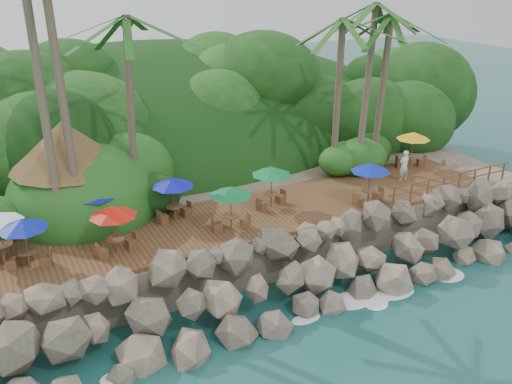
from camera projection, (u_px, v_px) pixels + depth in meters
ground at (324, 319)px, 22.59m from camera, size 140.00×140.00×0.00m
land_base at (183, 172)px, 35.28m from camera, size 32.00×25.20×2.10m
jungle_hill at (149, 154)px, 41.83m from camera, size 44.80×28.00×15.40m
seawall at (299, 272)px, 23.79m from camera, size 29.00×4.00×2.30m
terrace at (256, 215)px, 26.66m from camera, size 26.00×5.00×0.20m
jungle_foliage at (190, 193)px, 34.87m from camera, size 44.00×16.00×12.00m
foam_line at (320, 315)px, 22.83m from camera, size 25.20×0.80×0.06m
palapa at (65, 145)px, 25.14m from camera, size 5.16×5.16×4.60m
dining_clusters at (203, 188)px, 24.99m from camera, size 24.03×5.05×2.10m
railing at (452, 181)px, 28.83m from camera, size 8.30×0.10×1.00m
waiter at (404, 165)px, 30.29m from camera, size 0.64×0.43×1.72m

